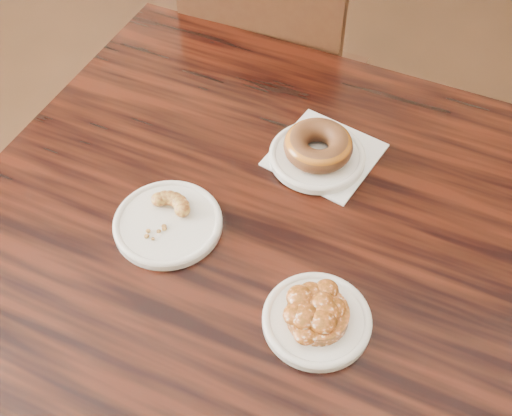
% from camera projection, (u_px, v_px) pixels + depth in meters
% --- Properties ---
extents(cafe_table, '(1.19, 1.19, 0.75)m').
position_uv_depth(cafe_table, '(253.00, 337.00, 1.34)').
color(cafe_table, black).
rests_on(cafe_table, floor).
extents(chair_far, '(0.50, 0.50, 0.90)m').
position_uv_depth(chair_far, '(281.00, 88.00, 1.72)').
color(chair_far, black).
rests_on(chair_far, floor).
extents(napkin, '(0.23, 0.23, 0.00)m').
position_uv_depth(napkin, '(325.00, 155.00, 1.15)').
color(napkin, white).
rests_on(napkin, cafe_table).
extents(plate_donut, '(0.17, 0.17, 0.01)m').
position_uv_depth(plate_donut, '(317.00, 156.00, 1.14)').
color(plate_donut, white).
rests_on(plate_donut, napkin).
extents(plate_cruller, '(0.18, 0.18, 0.01)m').
position_uv_depth(plate_cruller, '(168.00, 224.00, 1.05)').
color(plate_cruller, white).
rests_on(plate_cruller, cafe_table).
extents(plate_fritter, '(0.16, 0.16, 0.01)m').
position_uv_depth(plate_fritter, '(317.00, 320.00, 0.93)').
color(plate_fritter, white).
rests_on(plate_fritter, cafe_table).
extents(glazed_donut, '(0.12, 0.12, 0.04)m').
position_uv_depth(glazed_donut, '(318.00, 146.00, 1.11)').
color(glazed_donut, brown).
rests_on(glazed_donut, plate_donut).
extents(apple_fritter, '(0.13, 0.13, 0.03)m').
position_uv_depth(apple_fritter, '(318.00, 313.00, 0.92)').
color(apple_fritter, '#4E2808').
rests_on(apple_fritter, plate_fritter).
extents(cruller_fragment, '(0.09, 0.09, 0.02)m').
position_uv_depth(cruller_fragment, '(167.00, 217.00, 1.03)').
color(cruller_fragment, brown).
rests_on(cruller_fragment, plate_cruller).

